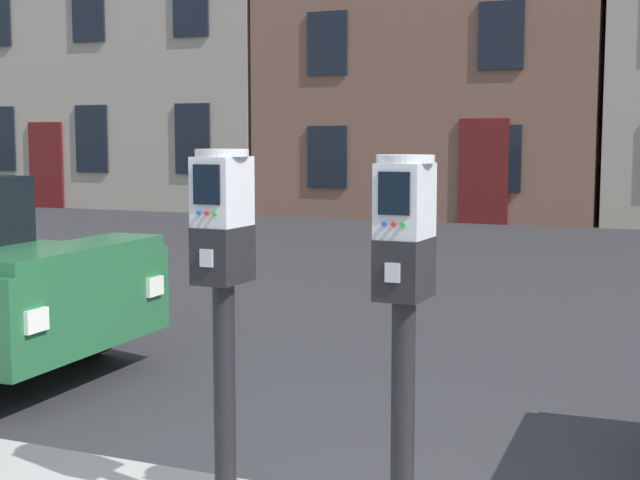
{
  "coord_description": "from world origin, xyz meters",
  "views": [
    {
      "loc": [
        1.06,
        -3.41,
        1.71
      ],
      "look_at": [
        -0.37,
        -0.1,
        1.31
      ],
      "focal_mm": 51.4,
      "sensor_mm": 36.0,
      "label": 1
    }
  ],
  "objects": [
    {
      "name": "townhouse_brick_corner",
      "position": [
        -12.69,
        17.61,
        4.63
      ],
      "size": [
        8.4,
        6.01,
        9.25
      ],
      "color": "#9E9384",
      "rests_on": "ground_plane"
    },
    {
      "name": "townhouse_grey_stucco",
      "position": [
        -4.73,
        18.07,
        4.78
      ],
      "size": [
        7.36,
        6.94,
        9.56
      ],
      "color": "brown",
      "rests_on": "ground_plane"
    },
    {
      "name": "parking_meter_twin_adjacent",
      "position": [
        0.02,
        -0.2,
        1.18
      ],
      "size": [
        0.22,
        0.26,
        1.51
      ],
      "rotation": [
        0.0,
        0.0,
        -1.6
      ],
      "color": "black",
      "rests_on": "sidewalk_slab"
    },
    {
      "name": "parking_meter_near_kerb",
      "position": [
        -0.75,
        -0.2,
        1.19
      ],
      "size": [
        0.22,
        0.26,
        1.53
      ],
      "rotation": [
        0.0,
        0.0,
        -1.6
      ],
      "color": "black",
      "rests_on": "sidewalk_slab"
    }
  ]
}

